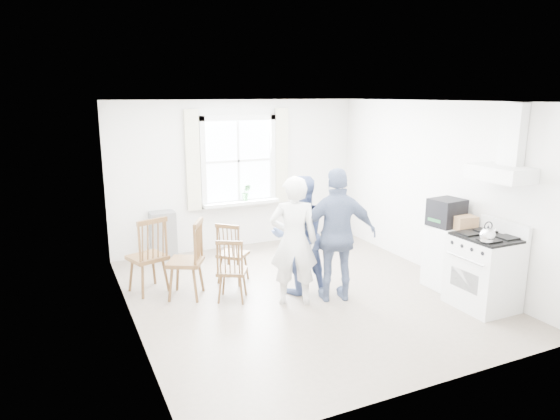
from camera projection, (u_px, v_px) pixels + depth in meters
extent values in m
cube|color=gray|center=(302.00, 294.00, 6.89)|extent=(4.62, 5.12, 0.02)
cube|color=silver|center=(238.00, 175.00, 8.82)|extent=(4.62, 0.04, 2.64)
cube|color=silver|center=(436.00, 257.00, 4.36)|extent=(4.62, 0.04, 2.64)
cube|color=silver|center=(126.00, 219.00, 5.66)|extent=(0.04, 5.12, 2.64)
cube|color=silver|center=(437.00, 188.00, 7.52)|extent=(0.04, 5.12, 2.64)
cube|color=white|center=(304.00, 100.00, 6.30)|extent=(4.62, 5.12, 0.02)
cube|color=white|center=(238.00, 161.00, 8.73)|extent=(1.20, 0.02, 1.40)
cube|color=silver|center=(238.00, 118.00, 8.54)|extent=(1.38, 0.09, 0.09)
cube|color=silver|center=(239.00, 203.00, 8.87)|extent=(1.38, 0.09, 0.09)
cube|color=silver|center=(203.00, 163.00, 8.44)|extent=(0.09, 0.09, 1.58)
cube|color=silver|center=(272.00, 159.00, 8.97)|extent=(0.09, 0.09, 1.58)
cube|color=silver|center=(241.00, 203.00, 8.80)|extent=(1.38, 0.24, 0.06)
cube|color=beige|center=(193.00, 161.00, 8.35)|extent=(0.24, 0.05, 1.70)
cube|color=beige|center=(282.00, 156.00, 9.02)|extent=(0.24, 0.05, 1.70)
cube|color=silver|center=(500.00, 173.00, 6.12)|extent=(0.45, 0.76, 0.18)
cube|color=silver|center=(513.00, 134.00, 6.08)|extent=(0.14, 0.30, 0.76)
cube|color=slate|center=(163.00, 235.00, 8.28)|extent=(0.40, 0.30, 0.80)
cube|color=silver|center=(483.00, 273.00, 6.37)|extent=(0.65, 0.76, 0.92)
cube|color=black|center=(487.00, 237.00, 6.26)|extent=(0.61, 0.72, 0.03)
cube|color=silver|center=(505.00, 228.00, 6.36)|extent=(0.06, 0.76, 0.20)
cylinder|color=silver|center=(465.00, 259.00, 6.17)|extent=(0.02, 0.61, 0.02)
sphere|color=silver|center=(487.00, 235.00, 5.97)|extent=(0.18, 0.18, 0.18)
cylinder|color=silver|center=(487.00, 239.00, 5.98)|extent=(0.17, 0.17, 0.04)
torus|color=black|center=(488.00, 226.00, 5.94)|extent=(0.12, 0.04, 0.12)
cube|color=silver|center=(449.00, 257.00, 7.02)|extent=(0.50, 0.55, 0.90)
cube|color=black|center=(446.00, 219.00, 6.92)|extent=(0.46, 0.42, 0.20)
cube|color=black|center=(447.00, 205.00, 6.88)|extent=(0.46, 0.42, 0.18)
cube|color=#A3794F|center=(465.00, 223.00, 6.73)|extent=(0.32, 0.25, 0.19)
cube|color=#4A2F17|center=(147.00, 257.00, 6.87)|extent=(0.58, 0.56, 0.05)
cube|color=#4A2F17|center=(153.00, 240.00, 6.66)|extent=(0.44, 0.20, 0.59)
cylinder|color=#4A2F17|center=(148.00, 275.00, 6.93)|extent=(0.04, 0.04, 0.47)
cube|color=#4A2F17|center=(232.00, 271.00, 6.61)|extent=(0.50, 0.49, 0.04)
cube|color=#4A2F17|center=(230.00, 258.00, 6.40)|extent=(0.33, 0.22, 0.48)
cylinder|color=#4A2F17|center=(232.00, 286.00, 6.66)|extent=(0.03, 0.03, 0.38)
cube|color=#4A2F17|center=(185.00, 262.00, 6.69)|extent=(0.60, 0.61, 0.05)
cube|color=#4A2F17|center=(199.00, 241.00, 6.61)|extent=(0.26, 0.42, 0.59)
cylinder|color=#4A2F17|center=(186.00, 280.00, 6.75)|extent=(0.04, 0.04, 0.47)
imported|color=silver|center=(294.00, 241.00, 6.40)|extent=(0.81, 0.81, 1.70)
imported|color=#4E6091|center=(300.00, 235.00, 6.80)|extent=(0.90, 0.90, 1.63)
imported|color=navy|center=(338.00, 235.00, 6.52)|extent=(1.29, 1.29, 1.77)
imported|color=#2D6731|center=(246.00, 192.00, 8.79)|extent=(0.22, 0.22, 0.30)
cube|color=#4A2F17|center=(233.00, 254.00, 7.26)|extent=(0.53, 0.53, 0.05)
cube|color=#4A2F17|center=(228.00, 241.00, 7.05)|extent=(0.30, 0.30, 0.50)
cylinder|color=#4A2F17|center=(233.00, 268.00, 7.31)|extent=(0.03, 0.03, 0.40)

